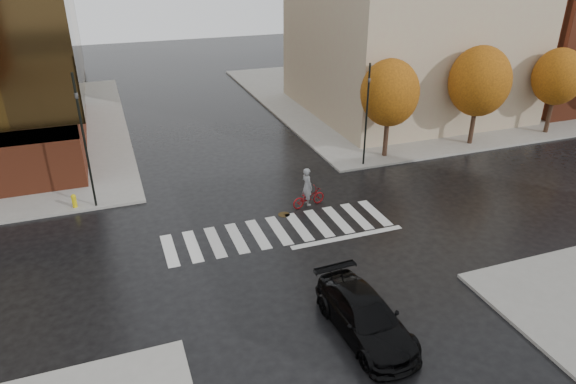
% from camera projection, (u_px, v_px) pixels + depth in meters
% --- Properties ---
extents(ground, '(120.00, 120.00, 0.00)m').
position_uv_depth(ground, '(282.00, 235.00, 25.63)').
color(ground, black).
rests_on(ground, ground).
extents(sidewalk_ne, '(30.00, 30.00, 0.15)m').
position_uv_depth(sidewalk_ne, '(414.00, 93.00, 49.82)').
color(sidewalk_ne, gray).
rests_on(sidewalk_ne, ground).
extents(crosswalk, '(12.00, 3.00, 0.01)m').
position_uv_depth(crosswalk, '(279.00, 230.00, 26.05)').
color(crosswalk, silver).
rests_on(crosswalk, ground).
extents(building_ne_brick, '(14.00, 14.00, 14.00)m').
position_uv_depth(building_ne_brick, '(567.00, 17.00, 46.21)').
color(building_ne_brick, maroon).
rests_on(building_ne_brick, sidewalk_ne).
extents(tree_ne_a, '(3.80, 3.80, 6.50)m').
position_uv_depth(tree_ne_a, '(390.00, 93.00, 33.02)').
color(tree_ne_a, black).
rests_on(tree_ne_a, sidewalk_ne).
extents(tree_ne_b, '(4.20, 4.20, 6.89)m').
position_uv_depth(tree_ne_b, '(480.00, 81.00, 35.11)').
color(tree_ne_b, black).
rests_on(tree_ne_b, sidewalk_ne).
extents(tree_ne_c, '(3.60, 3.60, 6.31)m').
position_uv_depth(tree_ne_c, '(558.00, 77.00, 37.38)').
color(tree_ne_c, black).
rests_on(tree_ne_c, sidewalk_ne).
extents(sedan, '(2.37, 5.33, 1.52)m').
position_uv_depth(sedan, '(365.00, 316.00, 18.89)').
color(sedan, black).
rests_on(sedan, ground).
extents(cyclist, '(2.11, 1.10, 2.29)m').
position_uv_depth(cyclist, '(308.00, 193.00, 28.14)').
color(cyclist, maroon).
rests_on(cyclist, ground).
extents(traffic_light_nw, '(0.20, 0.17, 7.32)m').
position_uv_depth(traffic_light_nw, '(83.00, 134.00, 26.40)').
color(traffic_light_nw, black).
rests_on(traffic_light_nw, sidewalk_nw).
extents(traffic_light_ne, '(0.14, 0.17, 6.55)m').
position_uv_depth(traffic_light_ne, '(367.00, 110.00, 31.94)').
color(traffic_light_ne, black).
rests_on(traffic_light_ne, sidewalk_ne).
extents(fire_hydrant, '(0.27, 0.27, 0.77)m').
position_uv_depth(fire_hydrant, '(74.00, 200.00, 27.87)').
color(fire_hydrant, gold).
rests_on(fire_hydrant, sidewalk_nw).
extents(manhole, '(0.77, 0.77, 0.01)m').
position_uv_depth(manhole, '(284.00, 215.00, 27.57)').
color(manhole, '#443318').
rests_on(manhole, ground).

